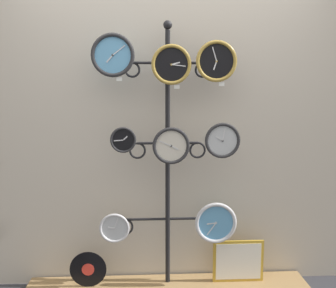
{
  "coord_description": "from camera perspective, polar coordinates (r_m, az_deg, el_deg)",
  "views": [
    {
      "loc": [
        -0.15,
        -2.53,
        1.58
      ],
      "look_at": [
        0.0,
        0.36,
        1.17
      ],
      "focal_mm": 42.0,
      "sensor_mm": 36.0,
      "label": 1
    }
  ],
  "objects": [
    {
      "name": "clock_top_right",
      "position": [
        2.89,
        7.04,
        11.83
      ],
      "size": [
        0.3,
        0.04,
        0.3
      ],
      "color": "black"
    },
    {
      "name": "clock_middle_center",
      "position": [
        2.87,
        0.45,
        -0.25
      ],
      "size": [
        0.27,
        0.04,
        0.27
      ],
      "color": "silver"
    },
    {
      "name": "clock_middle_right",
      "position": [
        2.92,
        7.9,
        0.5
      ],
      "size": [
        0.26,
        0.04,
        0.26
      ],
      "color": "silver"
    },
    {
      "name": "price_tag_mid",
      "position": [
        2.85,
        1.29,
        8.3
      ],
      "size": [
        0.04,
        0.0,
        0.03
      ],
      "color": "white"
    },
    {
      "name": "shop_wall",
      "position": [
        3.11,
        -0.21,
        4.69
      ],
      "size": [
        4.4,
        0.04,
        2.8
      ],
      "color": "#BCB2A3",
      "rests_on": "ground_plane"
    },
    {
      "name": "price_tag_upper",
      "position": [
        2.86,
        -7.1,
        9.34
      ],
      "size": [
        0.04,
        0.0,
        0.03
      ],
      "color": "white"
    },
    {
      "name": "display_stand",
      "position": [
        3.09,
        -0.05,
        -9.61
      ],
      "size": [
        0.8,
        0.42,
        2.07
      ],
      "color": "black",
      "rests_on": "ground_plane"
    },
    {
      "name": "picture_frame",
      "position": [
        3.29,
        10.15,
        -16.38
      ],
      "size": [
        0.4,
        0.02,
        0.34
      ],
      "color": "gold",
      "rests_on": "low_shelf"
    },
    {
      "name": "clock_bottom_left",
      "position": [
        3.03,
        -7.77,
        -11.98
      ],
      "size": [
        0.23,
        0.04,
        0.23
      ],
      "color": "silver"
    },
    {
      "name": "clock_top_center",
      "position": [
        2.85,
        0.5,
        11.45
      ],
      "size": [
        0.29,
        0.04,
        0.29
      ],
      "color": "black"
    },
    {
      "name": "clock_middle_left",
      "position": [
        2.86,
        -6.52,
        0.59
      ],
      "size": [
        0.19,
        0.04,
        0.19
      ],
      "color": "black"
    },
    {
      "name": "clock_top_left",
      "position": [
        2.88,
        -8.02,
        12.65
      ],
      "size": [
        0.31,
        0.04,
        0.31
      ],
      "color": "#60A8DB"
    },
    {
      "name": "vinyl_record",
      "position": [
        3.23,
        -11.52,
        -17.4
      ],
      "size": [
        0.28,
        0.01,
        0.28
      ],
      "color": "black",
      "rests_on": "low_shelf"
    },
    {
      "name": "clock_bottom_right",
      "position": [
        3.06,
        6.94,
        -11.28
      ],
      "size": [
        0.32,
        0.04,
        0.32
      ],
      "color": "#60A8DB"
    },
    {
      "name": "price_tag_lower",
      "position": [
        2.89,
        7.79,
        8.62
      ],
      "size": [
        0.04,
        0.0,
        0.03
      ],
      "color": "white"
    }
  ]
}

